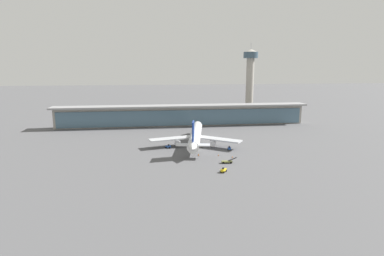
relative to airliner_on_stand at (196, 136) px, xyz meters
The scene contains 12 objects.
ground_plane 11.99m from the airliner_on_stand, 94.13° to the right, with size 1200.00×1200.00×0.00m, color #515154.
airliner_on_stand is the anchor object (origin of this frame).
service_truck_near_nose_blue 16.46m from the airliner_on_stand, 164.66° to the right, with size 3.25×2.50×2.05m.
service_truck_under_wing_olive 35.45m from the airliner_on_stand, 74.26° to the right, with size 6.89×2.26×2.70m.
service_truck_mid_apron_blue 20.49m from the airliner_on_stand, 36.68° to the right, with size 2.21×3.13×2.05m.
service_truck_by_tail_yellow 45.91m from the airliner_on_stand, 83.66° to the right, with size 3.14×3.29×2.05m.
terminal_building 59.66m from the airliner_on_stand, 90.74° to the left, with size 183.60×12.80×15.20m.
control_tower 111.52m from the airliner_on_stand, 56.84° to the left, with size 12.00×12.00×61.82m.
safety_cone_alpha 19.75m from the airliner_on_stand, 93.85° to the right, with size 0.62×0.62×0.70m.
safety_cone_bravo 23.77m from the airliner_on_stand, 69.54° to the right, with size 0.62×0.62×0.70m.
safety_cone_charlie 21.28m from the airliner_on_stand, 94.16° to the right, with size 0.62×0.62×0.70m.
safety_cone_delta 29.58m from the airliner_on_stand, 61.18° to the right, with size 0.62×0.62×0.70m.
Camera 1 is at (-22.73, -152.55, 42.26)m, focal length 28.95 mm.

